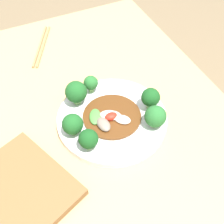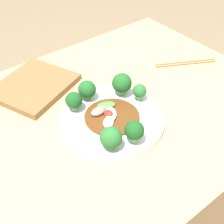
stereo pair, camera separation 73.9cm
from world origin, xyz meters
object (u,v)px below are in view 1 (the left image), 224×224
(broccoli_northeast, at_px, (76,92))
(broccoli_southwest, at_px, (155,116))
(broccoli_north, at_px, (73,125))
(stirfry_center, at_px, (110,117))
(cutting_board, at_px, (19,190))
(broccoli_east, at_px, (91,83))
(plate, at_px, (112,119))
(broccoli_south, at_px, (151,98))
(broccoli_northwest, at_px, (88,139))
(chopsticks, at_px, (42,46))

(broccoli_northeast, xyz_separation_m, broccoli_southwest, (-0.16, -0.15, -0.01))
(broccoli_northeast, bearing_deg, broccoli_north, 155.09)
(stirfry_center, xyz_separation_m, cutting_board, (-0.10, 0.27, -0.01))
(broccoli_northeast, height_order, cutting_board, broccoli_northeast)
(broccoli_northeast, xyz_separation_m, cutting_board, (-0.19, 0.21, -0.05))
(broccoli_east, bearing_deg, plate, -173.67)
(broccoli_south, height_order, stirfry_center, broccoli_south)
(broccoli_northwest, bearing_deg, broccoli_south, -75.41)
(broccoli_north, relative_size, stirfry_center, 0.40)
(broccoli_south, height_order, cutting_board, broccoli_south)
(plate, xyz_separation_m, broccoli_northwest, (-0.06, 0.09, 0.04))
(broccoli_northeast, height_order, broccoli_northwest, broccoli_northeast)
(stirfry_center, relative_size, cutting_board, 0.52)
(broccoli_south, bearing_deg, plate, 83.36)
(broccoli_northwest, relative_size, chopsticks, 0.29)
(broccoli_east, relative_size, stirfry_center, 0.34)
(cutting_board, bearing_deg, broccoli_northwest, -79.39)
(broccoli_northwest, bearing_deg, broccoli_east, -24.26)
(broccoli_east, bearing_deg, broccoli_north, 141.39)
(plate, bearing_deg, broccoli_northwest, 124.86)
(stirfry_center, distance_m, cutting_board, 0.29)
(broccoli_northeast, relative_size, stirfry_center, 0.46)
(broccoli_north, bearing_deg, broccoli_northwest, -161.22)
(broccoli_northeast, xyz_separation_m, broccoli_north, (-0.10, 0.05, -0.01))
(chopsticks, bearing_deg, broccoli_northwest, 178.16)
(chopsticks, bearing_deg, broccoli_south, -155.70)
(chopsticks, bearing_deg, broccoli_north, 175.33)
(broccoli_north, bearing_deg, stirfry_center, -86.40)
(broccoli_south, distance_m, cutting_board, 0.40)
(broccoli_east, bearing_deg, broccoli_northwest, 155.74)
(broccoli_northeast, bearing_deg, stirfry_center, -147.80)
(broccoli_northeast, bearing_deg, broccoli_east, -64.95)
(broccoli_northeast, height_order, broccoli_north, broccoli_northeast)
(stirfry_center, xyz_separation_m, chopsticks, (0.40, 0.07, -0.02))
(broccoli_north, xyz_separation_m, broccoli_southwest, (-0.06, -0.20, 0.00))
(broccoli_northwest, height_order, cutting_board, broccoli_northwest)
(broccoli_south, distance_m, chopsticks, 0.45)
(broccoli_northwest, height_order, broccoli_east, broccoli_northwest)
(broccoli_east, xyz_separation_m, broccoli_southwest, (-0.18, -0.10, 0.00))
(plate, distance_m, stirfry_center, 0.02)
(broccoli_south, height_order, broccoli_north, broccoli_south)
(broccoli_northeast, relative_size, broccoli_south, 1.10)
(broccoli_southwest, bearing_deg, cutting_board, 94.30)
(broccoli_southwest, bearing_deg, broccoli_east, 28.42)
(broccoli_northwest, xyz_separation_m, chopsticks, (0.46, -0.01, -0.05))
(broccoli_south, xyz_separation_m, stirfry_center, (0.01, 0.11, -0.03))
(broccoli_north, bearing_deg, broccoli_south, -90.59)
(broccoli_northeast, bearing_deg, chopsticks, 2.33)
(broccoli_north, xyz_separation_m, stirfry_center, (0.01, -0.10, -0.03))
(broccoli_south, xyz_separation_m, chopsticks, (0.41, 0.18, -0.05))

